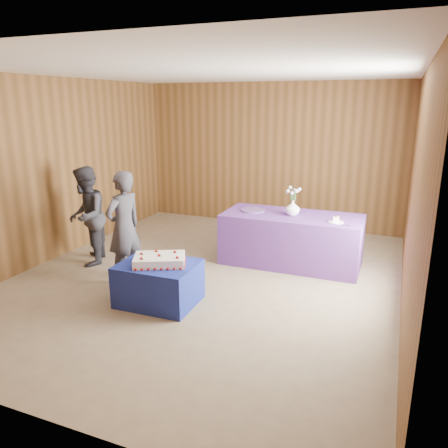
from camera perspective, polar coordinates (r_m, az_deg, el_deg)
The scene contains 13 objects.
ground at distance 6.06m, azimuth -2.38°, elevation -7.04°, with size 6.00×6.00×0.00m, color gray.
room_shell at distance 5.61m, azimuth -2.59°, elevation 10.20°, with size 5.04×6.04×2.72m.
cake_table at distance 5.31m, azimuth -8.54°, elevation -7.66°, with size 0.90×0.70×0.50m, color #1B2D97.
serving_table at distance 6.53m, azimuth 8.79°, elevation -2.00°, with size 2.00×0.90×0.75m, color #5A2E80.
sheet_cake at distance 5.17m, azimuth -8.43°, elevation -4.66°, with size 0.72×0.63×0.14m.
vase at distance 6.38m, azimuth 8.95°, elevation 2.10°, with size 0.21×0.21×0.22m, color white.
flower_spray at distance 6.33m, azimuth 9.04°, elevation 4.34°, with size 0.23×0.23×0.17m.
platter at distance 6.60m, azimuth 3.80°, elevation 1.82°, with size 0.37×0.37×0.02m, color #64468C.
plate at distance 6.14m, azimuth 14.42°, elevation 0.25°, with size 0.21×0.21×0.01m, color white.
cake_slice at distance 6.13m, azimuth 14.44°, elevation 0.62°, with size 0.08×0.08×0.09m.
knife at distance 6.03m, azimuth 14.99°, elevation -0.10°, with size 0.26×0.02×0.00m, color silver.
guest_left at distance 5.88m, azimuth -12.94°, elevation -0.44°, with size 0.54×0.36×1.49m, color #3D3C47.
guest_right at distance 6.67m, azimuth -17.51°, elevation 0.98°, with size 0.71×0.55×1.45m, color #31303A.
Camera 1 is at (2.33, -5.08, 2.34)m, focal length 35.00 mm.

